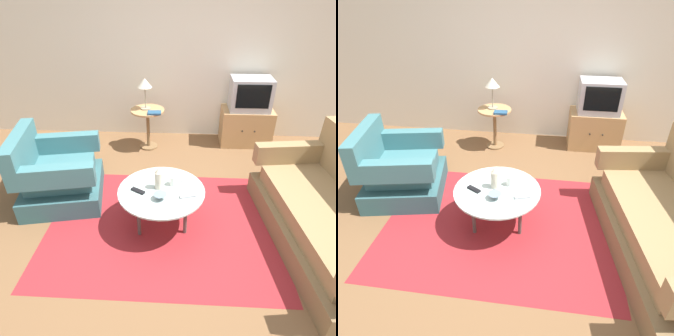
% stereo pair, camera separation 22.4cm
% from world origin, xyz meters
% --- Properties ---
extents(ground_plane, '(16.00, 16.00, 0.00)m').
position_xyz_m(ground_plane, '(0.00, 0.00, 0.00)').
color(ground_plane, brown).
extents(back_wall, '(9.00, 0.12, 2.70)m').
position_xyz_m(back_wall, '(0.00, 2.34, 1.35)').
color(back_wall, beige).
rests_on(back_wall, ground).
extents(area_rug, '(2.37, 1.83, 0.00)m').
position_xyz_m(area_rug, '(-0.13, 0.05, 0.00)').
color(area_rug, maroon).
rests_on(area_rug, ground).
extents(armchair, '(1.01, 1.03, 0.85)m').
position_xyz_m(armchair, '(-1.36, 0.45, 0.30)').
color(armchair, '#325C60').
rests_on(armchair, ground).
extents(couch, '(1.10, 1.95, 0.94)m').
position_xyz_m(couch, '(1.50, -0.12, 0.30)').
color(couch, brown).
rests_on(couch, ground).
extents(coffee_table, '(0.86, 0.86, 0.45)m').
position_xyz_m(coffee_table, '(-0.13, 0.05, 0.41)').
color(coffee_table, '#B2C6C1').
rests_on(coffee_table, ground).
extents(side_table, '(0.49, 0.49, 0.61)m').
position_xyz_m(side_table, '(-0.46, 1.78, 0.44)').
color(side_table, tan).
rests_on(side_table, ground).
extents(tv_stand, '(0.76, 0.49, 0.56)m').
position_xyz_m(tv_stand, '(1.04, 2.00, 0.28)').
color(tv_stand, tan).
rests_on(tv_stand, ground).
extents(television, '(0.59, 0.41, 0.47)m').
position_xyz_m(television, '(1.04, 2.00, 0.79)').
color(television, '#B7B7BC').
rests_on(television, tv_stand).
extents(table_lamp, '(0.20, 0.20, 0.45)m').
position_xyz_m(table_lamp, '(-0.48, 1.80, 0.96)').
color(table_lamp, '#9E937A').
rests_on(table_lamp, side_table).
extents(vase, '(0.08, 0.08, 0.23)m').
position_xyz_m(vase, '(-0.16, 0.09, 0.56)').
color(vase, beige).
rests_on(vase, coffee_table).
extents(mug, '(0.13, 0.08, 0.10)m').
position_xyz_m(mug, '(-0.01, 0.15, 0.50)').
color(mug, white).
rests_on(mug, coffee_table).
extents(bowl, '(0.13, 0.13, 0.06)m').
position_xyz_m(bowl, '(-0.13, -0.09, 0.48)').
color(bowl, slate).
rests_on(bowl, coffee_table).
extents(tv_remote_dark, '(0.15, 0.11, 0.02)m').
position_xyz_m(tv_remote_dark, '(-0.35, 0.01, 0.46)').
color(tv_remote_dark, black).
rests_on(tv_remote_dark, coffee_table).
extents(tv_remote_silver, '(0.16, 0.08, 0.02)m').
position_xyz_m(tv_remote_silver, '(0.13, -0.05, 0.46)').
color(tv_remote_silver, '#B2B2B7').
rests_on(tv_remote_silver, coffee_table).
extents(book, '(0.19, 0.14, 0.03)m').
position_xyz_m(book, '(-0.34, 1.63, 0.62)').
color(book, navy).
rests_on(book, side_table).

